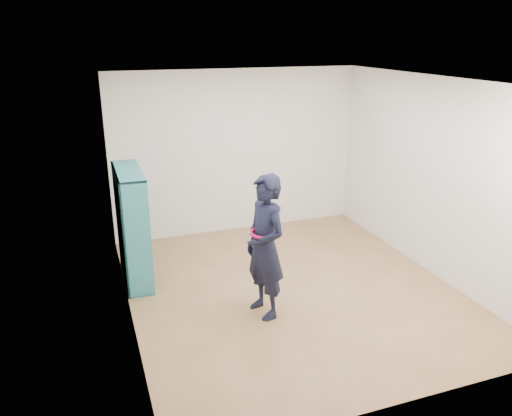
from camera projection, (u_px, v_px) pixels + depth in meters
name	position (u px, v px, depth m)	size (l,w,h in m)	color
floor	(291.00, 289.00, 6.39)	(4.50, 4.50, 0.00)	brown
ceiling	(297.00, 81.00, 5.53)	(4.50, 4.50, 0.00)	white
wall_left	(122.00, 211.00, 5.33)	(0.02, 4.50, 2.60)	white
wall_right	(432.00, 177.00, 6.59)	(0.02, 4.50, 2.60)	white
wall_back	(237.00, 152.00, 7.96)	(4.00, 0.02, 2.60)	white
wall_front	(408.00, 273.00, 3.96)	(4.00, 0.02, 2.60)	white
bookshelf	(131.00, 228.00, 6.44)	(0.33, 1.12, 1.49)	teal
person	(265.00, 247.00, 5.58)	(0.52, 0.68, 1.68)	black
smartphone	(250.00, 238.00, 5.54)	(0.04, 0.08, 0.13)	silver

